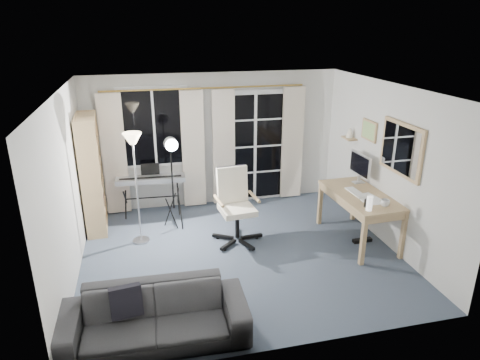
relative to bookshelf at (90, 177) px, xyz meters
name	(u,v)px	position (x,y,z in m)	size (l,w,h in m)	color
floor	(240,254)	(2.12, -1.36, -0.90)	(4.50, 4.00, 0.02)	#374351
window	(154,127)	(1.07, 0.61, 0.61)	(1.20, 0.08, 1.40)	white
french_door	(255,147)	(2.87, 0.61, 0.13)	(1.32, 0.09, 2.11)	white
curtains	(208,148)	(1.98, 0.52, 0.20)	(3.60, 0.07, 2.13)	gold
bookshelf	(90,177)	(0.00, 0.00, 0.00)	(0.35, 0.89, 1.88)	tan
torchiere_lamp	(134,156)	(0.72, -0.64, 0.50)	(0.27, 0.27, 1.73)	#B2B2B7
keyboard_piano	(151,180)	(0.95, 0.34, -0.25)	(1.19, 0.61, 0.85)	black
studio_light	(171,155)	(1.28, -0.33, 0.38)	(0.30, 0.32, 1.58)	black
office_chair	(234,198)	(2.16, -0.86, -0.22)	(0.78, 0.79, 1.15)	black
desk	(360,200)	(4.00, -1.36, -0.22)	(0.77, 1.46, 0.77)	tan
monitor	(360,166)	(4.20, -0.91, 0.17)	(0.19, 0.55, 0.48)	silver
desk_clutter	(364,211)	(3.94, -1.59, -0.29)	(0.44, 0.88, 0.97)	white
mug	(385,202)	(4.10, -1.86, -0.06)	(0.13, 0.10, 0.13)	silver
wall_mirror	(401,149)	(4.34, -1.71, 0.66)	(0.04, 0.94, 0.74)	tan
framed_print	(369,130)	(4.35, -0.81, 0.71)	(0.03, 0.42, 0.32)	tan
wall_shelf	(349,135)	(4.28, -0.31, 0.52)	(0.16, 0.30, 0.18)	tan
sofa	(154,309)	(0.83, -2.91, -0.51)	(1.98, 0.63, 0.77)	#29292B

